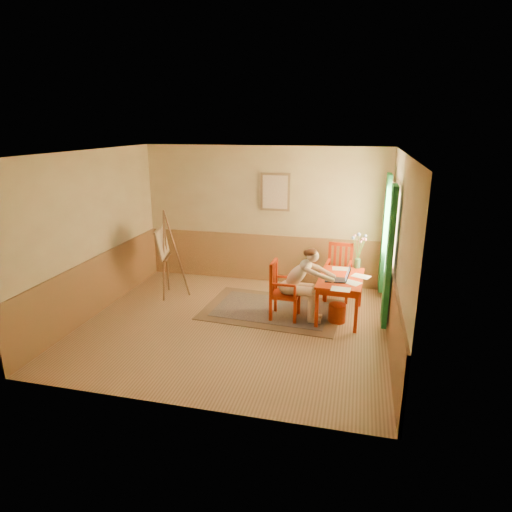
% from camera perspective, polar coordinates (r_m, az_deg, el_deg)
% --- Properties ---
extents(room, '(5.04, 4.54, 2.84)m').
position_cam_1_polar(room, '(6.86, -3.10, 1.64)').
color(room, tan).
rests_on(room, ground).
extents(wainscot, '(5.00, 4.50, 1.00)m').
position_cam_1_polar(wainscot, '(7.86, -1.36, -3.21)').
color(wainscot, '#B37D4A').
rests_on(wainscot, room).
extents(window, '(0.12, 2.01, 2.20)m').
position_cam_1_polar(window, '(7.69, 16.93, 2.17)').
color(window, white).
rests_on(window, room).
extents(wall_portrait, '(0.60, 0.05, 0.76)m').
position_cam_1_polar(wall_portrait, '(8.80, 2.53, 8.37)').
color(wall_portrait, '#946F4B').
rests_on(wall_portrait, room).
extents(rug, '(2.50, 1.76, 0.02)m').
position_cam_1_polar(rug, '(7.89, 2.13, -7.00)').
color(rug, '#8C7251').
rests_on(rug, room).
extents(table, '(0.78, 1.23, 0.72)m').
position_cam_1_polar(table, '(7.53, 11.03, -3.39)').
color(table, '#BB2902').
rests_on(table, room).
extents(chair_left, '(0.47, 0.45, 1.01)m').
position_cam_1_polar(chair_left, '(7.41, 3.46, -4.50)').
color(chair_left, '#BB2902').
rests_on(chair_left, room).
extents(chair_back, '(0.50, 0.52, 1.05)m').
position_cam_1_polar(chair_back, '(8.40, 10.74, -2.00)').
color(chair_back, '#BB2902').
rests_on(chair_back, room).
extents(figure, '(0.94, 0.41, 1.27)m').
position_cam_1_polar(figure, '(7.30, 5.97, -3.23)').
color(figure, beige).
rests_on(figure, room).
extents(laptop, '(0.43, 0.27, 0.25)m').
position_cam_1_polar(laptop, '(7.32, 10.85, -2.83)').
color(laptop, '#1E2338').
rests_on(laptop, table).
extents(papers, '(0.70, 1.26, 0.00)m').
position_cam_1_polar(papers, '(7.45, 12.01, -2.93)').
color(papers, white).
rests_on(papers, table).
extents(vase, '(0.29, 0.31, 0.63)m').
position_cam_1_polar(vase, '(7.97, 13.25, 0.48)').
color(vase, '#3F724C').
rests_on(vase, table).
extents(wastebasket, '(0.38, 0.38, 0.31)m').
position_cam_1_polar(wastebasket, '(7.51, 10.55, -7.35)').
color(wastebasket, '#B5340C').
rests_on(wastebasket, room).
extents(easel, '(0.63, 0.75, 1.69)m').
position_cam_1_polar(easel, '(8.40, -11.95, 1.31)').
color(easel, brown).
rests_on(easel, room).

